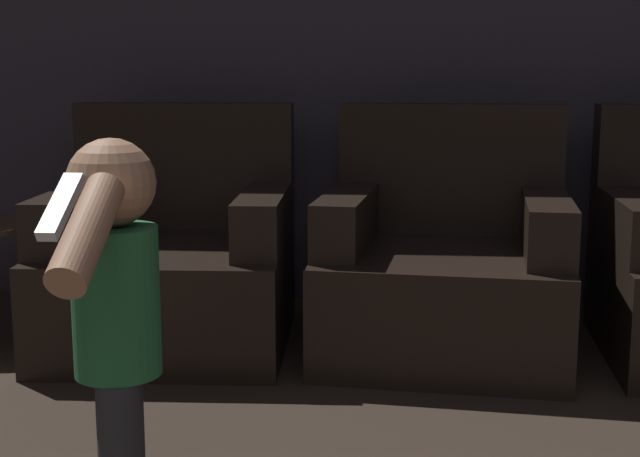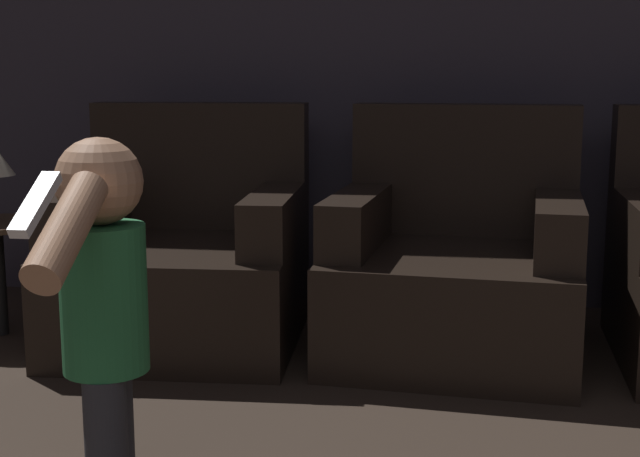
{
  "view_description": "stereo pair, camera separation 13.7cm",
  "coord_description": "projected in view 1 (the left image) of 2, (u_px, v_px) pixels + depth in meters",
  "views": [
    {
      "loc": [
        0.05,
        0.54,
        1.03
      ],
      "look_at": [
        -0.17,
        3.07,
        0.57
      ],
      "focal_mm": 50.0,
      "sensor_mm": 36.0,
      "label": 1
    },
    {
      "loc": [
        0.19,
        0.55,
        1.03
      ],
      "look_at": [
        -0.17,
        3.07,
        0.57
      ],
      "focal_mm": 50.0,
      "sensor_mm": 36.0,
      "label": 2
    }
  ],
  "objects": [
    {
      "name": "armchair_left",
      "position": [
        174.0,
        263.0,
        3.4
      ],
      "size": [
        0.91,
        0.92,
        0.9
      ],
      "rotation": [
        0.0,
        0.0,
        0.05
      ],
      "color": "black",
      "rests_on": "ground_plane"
    },
    {
      "name": "wall_back",
      "position": [
        389.0,
        6.0,
        3.84
      ],
      "size": [
        8.4,
        0.05,
        2.6
      ],
      "color": "#3D3842",
      "rests_on": "ground_plane"
    },
    {
      "name": "person_toddler",
      "position": [
        115.0,
        302.0,
        1.97
      ],
      "size": [
        0.19,
        0.6,
        0.88
      ],
      "rotation": [
        0.0,
        0.0,
        1.8
      ],
      "color": "#28282D",
      "rests_on": "ground_plane"
    },
    {
      "name": "armchair_middle",
      "position": [
        445.0,
        268.0,
        3.31
      ],
      "size": [
        0.95,
        0.96,
        0.9
      ],
      "rotation": [
        0.0,
        0.0,
        -0.09
      ],
      "color": "black",
      "rests_on": "ground_plane"
    }
  ]
}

